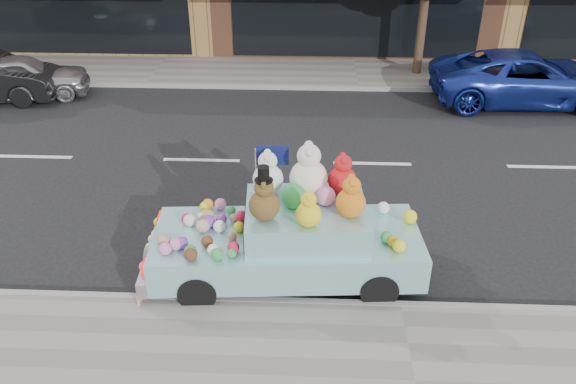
{
  "coord_description": "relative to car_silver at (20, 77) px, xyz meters",
  "views": [
    {
      "loc": [
        -1.44,
        -11.71,
        5.93
      ],
      "look_at": [
        -1.8,
        -3.58,
        1.25
      ],
      "focal_mm": 35.0,
      "sensor_mm": 36.0,
      "label": 1
    }
  ],
  "objects": [
    {
      "name": "far_kerb",
      "position": [
        10.02,
        1.12,
        -0.59
      ],
      "size": [
        60.0,
        0.12,
        0.13
      ],
      "primitive_type": "cube",
      "color": "gray",
      "rests_on": "ground"
    },
    {
      "name": "ground",
      "position": [
        10.02,
        -3.88,
        -0.66
      ],
      "size": [
        120.0,
        120.0,
        0.0
      ],
      "primitive_type": "plane",
      "color": "black",
      "rests_on": "ground"
    },
    {
      "name": "car_silver",
      "position": [
        0.0,
        0.0,
        0.0
      ],
      "size": [
        4.14,
        2.58,
        1.32
      ],
      "primitive_type": "imported",
      "rotation": [
        0.0,
        0.0,
        1.86
      ],
      "color": "#A1A1A6",
      "rests_on": "ground"
    },
    {
      "name": "car_blue",
      "position": [
        14.7,
        0.31,
        0.08
      ],
      "size": [
        5.37,
        2.58,
        1.48
      ],
      "primitive_type": "imported",
      "rotation": [
        0.0,
        0.0,
        1.6
      ],
      "color": "#1B2F99",
      "rests_on": "ground"
    },
    {
      "name": "art_car",
      "position": [
        8.26,
        -8.07,
        0.15
      ],
      "size": [
        4.59,
        2.04,
        2.25
      ],
      "rotation": [
        0.0,
        0.0,
        0.07
      ],
      "color": "black",
      "rests_on": "ground"
    },
    {
      "name": "near_sidewalk",
      "position": [
        10.02,
        -10.38,
        -0.6
      ],
      "size": [
        60.0,
        3.0,
        0.12
      ],
      "primitive_type": "cube",
      "color": "gray",
      "rests_on": "ground"
    },
    {
      "name": "far_sidewalk",
      "position": [
        10.02,
        2.62,
        -0.6
      ],
      "size": [
        60.0,
        3.0,
        0.12
      ],
      "primitive_type": "cube",
      "color": "gray",
      "rests_on": "ground"
    },
    {
      "name": "near_kerb",
      "position": [
        10.02,
        -8.88,
        -0.59
      ],
      "size": [
        60.0,
        0.12,
        0.13
      ],
      "primitive_type": "cube",
      "color": "gray",
      "rests_on": "ground"
    }
  ]
}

